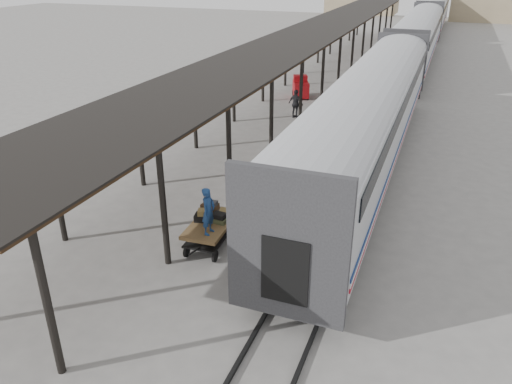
{
  "coord_description": "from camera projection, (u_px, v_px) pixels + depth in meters",
  "views": [
    {
      "loc": [
        6.14,
        -13.69,
        8.9
      ],
      "look_at": [
        0.67,
        0.66,
        1.7
      ],
      "focal_mm": 35.0,
      "sensor_mm": 36.0,
      "label": 1
    }
  ],
  "objects": [
    {
      "name": "porter",
      "position": [
        208.0,
        211.0,
        15.78
      ],
      "size": [
        0.41,
        0.6,
        1.59
      ],
      "primitive_type": "imported",
      "rotation": [
        0.0,
        0.0,
        1.51
      ],
      "color": "navy",
      "rests_on": "baggage_cart"
    },
    {
      "name": "rails",
      "position": [
        414.0,
        67.0,
        45.04
      ],
      "size": [
        1.54,
        150.0,
        0.12
      ],
      "color": "black",
      "rests_on": "ground"
    },
    {
      "name": "ground",
      "position": [
        231.0,
        241.0,
        17.34
      ],
      "size": [
        160.0,
        160.0,
        0.0
      ],
      "primitive_type": "plane",
      "color": "slate",
      "rests_on": "ground"
    },
    {
      "name": "baggage_cart",
      "position": [
        211.0,
        228.0,
        16.84
      ],
      "size": [
        1.38,
        2.46,
        0.86
      ],
      "rotation": [
        0.0,
        0.0,
        0.05
      ],
      "color": "brown",
      "rests_on": "ground"
    },
    {
      "name": "luggage_tug",
      "position": [
        301.0,
        88.0,
        34.97
      ],
      "size": [
        1.57,
        1.93,
        1.48
      ],
      "rotation": [
        0.0,
        0.0,
        0.4
      ],
      "color": "maroon",
      "rests_on": "ground"
    },
    {
      "name": "pedestrian",
      "position": [
        296.0,
        104.0,
        30.37
      ],
      "size": [
        1.1,
        0.72,
        1.74
      ],
      "primitive_type": "imported",
      "rotation": [
        0.0,
        0.0,
        2.83
      ],
      "color": "black",
      "rests_on": "ground"
    },
    {
      "name": "canopy",
      "position": [
        317.0,
        31.0,
        37.04
      ],
      "size": [
        4.9,
        64.3,
        4.15
      ],
      "color": "#422B19",
      "rests_on": "ground"
    },
    {
      "name": "suitcase_stack",
      "position": [
        212.0,
        213.0,
        16.97
      ],
      "size": [
        1.15,
        1.11,
        0.56
      ],
      "rotation": [
        0.0,
        0.0,
        0.05
      ],
      "color": "#3A3A3C",
      "rests_on": "baggage_cart"
    },
    {
      "name": "train",
      "position": [
        417.0,
        37.0,
        43.75
      ],
      "size": [
        3.45,
        76.01,
        4.01
      ],
      "color": "silver",
      "rests_on": "ground"
    }
  ]
}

